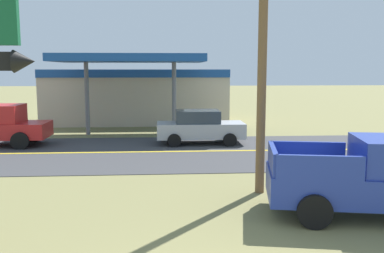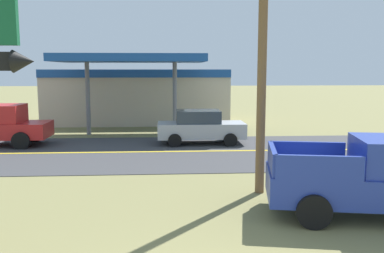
{
  "view_description": "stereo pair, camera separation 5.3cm",
  "coord_description": "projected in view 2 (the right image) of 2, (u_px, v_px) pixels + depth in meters",
  "views": [
    {
      "loc": [
        -0.87,
        -5.19,
        3.59
      ],
      "look_at": [
        0.0,
        8.0,
        1.8
      ],
      "focal_mm": 39.43,
      "sensor_mm": 36.0,
      "label": 1
    },
    {
      "loc": [
        -0.82,
        -5.2,
        3.59
      ],
      "look_at": [
        0.0,
        8.0,
        1.8
      ],
      "focal_mm": 39.43,
      "sensor_mm": 36.0,
      "label": 2
    }
  ],
  "objects": [
    {
      "name": "road_centre_line",
      "position": [
        185.0,
        151.0,
        18.53
      ],
      "size": [
        126.0,
        0.2,
        0.01
      ],
      "primitive_type": "cube",
      "color": "gold",
      "rests_on": "road_asphalt"
    },
    {
      "name": "pickup_blue_parked_on_lawn",
      "position": [
        379.0,
        179.0,
        10.23
      ],
      "size": [
        5.47,
        2.94,
        1.96
      ],
      "color": "#233893",
      "rests_on": "ground"
    },
    {
      "name": "road_asphalt",
      "position": [
        185.0,
        152.0,
        18.53
      ],
      "size": [
        140.0,
        8.0,
        0.02
      ],
      "primitive_type": "cube",
      "color": "#3D3D3F",
      "rests_on": "ground"
    },
    {
      "name": "utility_pole",
      "position": [
        263.0,
        36.0,
        11.81
      ],
      "size": [
        2.07,
        0.26,
        8.4
      ],
      "color": "brown",
      "rests_on": "ground"
    },
    {
      "name": "gas_station",
      "position": [
        138.0,
        94.0,
        28.95
      ],
      "size": [
        12.0,
        11.5,
        4.4
      ],
      "color": "beige",
      "rests_on": "ground"
    },
    {
      "name": "car_silver_near_lane",
      "position": [
        200.0,
        127.0,
        20.45
      ],
      "size": [
        4.2,
        2.0,
        1.64
      ],
      "color": "#A8AAAF",
      "rests_on": "ground"
    }
  ]
}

